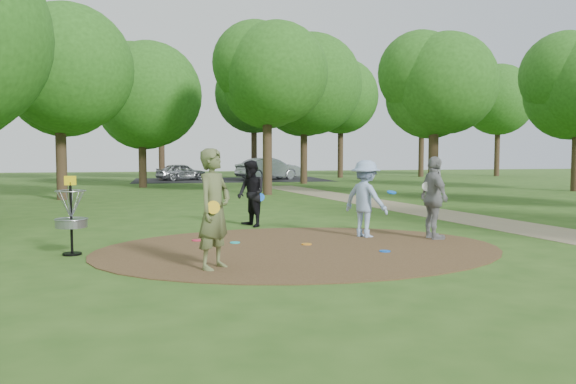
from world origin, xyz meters
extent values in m
plane|color=#2D5119|center=(0.00, 0.00, 0.00)|extent=(100.00, 100.00, 0.00)
cylinder|color=#47301C|center=(0.00, 0.00, 0.01)|extent=(8.40, 8.40, 0.02)
cube|color=#8C7A5B|center=(6.50, 2.00, 0.01)|extent=(7.55, 39.89, 0.01)
cube|color=black|center=(2.00, 30.00, 0.00)|extent=(14.00, 8.00, 0.01)
imported|color=#596238|center=(-1.90, -1.65, 1.03)|extent=(0.86, 0.89, 2.06)
cylinder|color=yellow|center=(-1.93, -1.91, 1.09)|extent=(0.22, 0.07, 0.22)
imported|color=#93AEDB|center=(1.87, 1.24, 0.91)|extent=(1.20, 1.35, 1.81)
cylinder|color=blue|center=(2.49, 1.19, 1.06)|extent=(0.23, 0.23, 0.08)
imported|color=black|center=(-0.47, 3.71, 0.89)|extent=(0.95, 1.06, 1.79)
cylinder|color=blue|center=(-0.22, 3.67, 0.80)|extent=(0.22, 0.06, 0.22)
imported|color=gray|center=(3.28, 0.59, 0.95)|extent=(0.47, 1.12, 1.90)
cylinder|color=white|center=(3.11, 0.62, 1.22)|extent=(0.23, 0.09, 0.22)
cylinder|color=#19CACA|center=(-1.24, 0.95, 0.03)|extent=(0.22, 0.22, 0.02)
cylinder|color=blue|center=(1.55, -0.76, 0.03)|extent=(0.22, 0.22, 0.02)
cylinder|color=red|center=(-2.04, 1.44, 0.03)|extent=(0.22, 0.22, 0.02)
imported|color=#9EA0A5|center=(-1.61, 30.17, 0.61)|extent=(3.88, 2.77, 1.23)
imported|color=#989C9F|center=(4.76, 29.83, 0.80)|extent=(5.16, 3.34, 1.60)
cylinder|color=orange|center=(0.24, 0.41, 0.03)|extent=(0.22, 0.22, 0.02)
cylinder|color=black|center=(-4.50, 0.30, 0.68)|extent=(0.05, 0.05, 1.35)
cylinder|color=black|center=(-4.50, 0.30, 0.02)|extent=(0.36, 0.36, 0.04)
cylinder|color=gray|center=(-4.50, 0.30, 0.62)|extent=(0.60, 0.60, 0.16)
torus|color=gray|center=(-4.50, 0.30, 0.70)|extent=(0.63, 0.63, 0.03)
torus|color=gray|center=(-4.50, 0.30, 1.25)|extent=(0.58, 0.58, 0.02)
cube|color=yellow|center=(-4.50, 0.30, 1.45)|extent=(0.22, 0.02, 0.18)
cylinder|color=#332316|center=(-7.00, 14.00, 1.90)|extent=(0.44, 0.44, 3.80)
sphere|color=#225115|center=(-7.00, 14.00, 5.27)|extent=(5.34, 5.34, 5.34)
cylinder|color=#332316|center=(2.00, 15.00, 2.09)|extent=(0.44, 0.44, 4.18)
sphere|color=#225115|center=(2.00, 15.00, 5.49)|extent=(4.78, 4.78, 4.78)
cylinder|color=#332316|center=(9.00, 12.00, 1.80)|extent=(0.44, 0.44, 3.61)
sphere|color=#225115|center=(9.00, 12.00, 4.84)|extent=(4.47, 4.47, 4.47)
cylinder|color=#332316|center=(-4.00, 22.00, 1.71)|extent=(0.44, 0.44, 3.42)
sphere|color=#225115|center=(-4.00, 22.00, 5.07)|extent=(5.98, 5.98, 5.98)
cylinder|color=#332316|center=(6.00, 24.00, 2.19)|extent=(0.44, 0.44, 4.37)
sphere|color=#225115|center=(6.00, 24.00, 6.14)|extent=(6.45, 6.45, 6.45)
cylinder|color=#332316|center=(18.00, 14.00, 1.90)|extent=(0.44, 0.44, 3.80)
camera|label=1|loc=(-2.68, -11.15, 1.98)|focal=35.00mm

